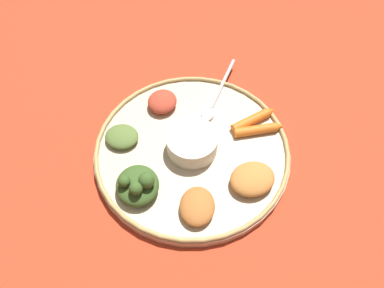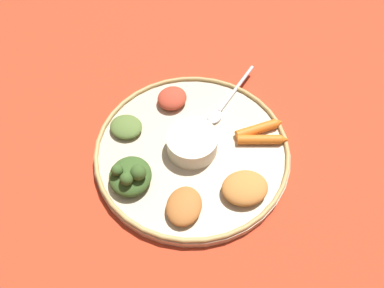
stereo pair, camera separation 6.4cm
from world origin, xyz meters
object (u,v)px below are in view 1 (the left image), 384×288
(center_bowl, at_px, (192,142))
(greens_pile, at_px, (138,185))
(spoon, at_px, (215,99))
(carrot_outer, at_px, (254,119))
(carrot_near_spoon, at_px, (259,130))

(center_bowl, height_order, greens_pile, greens_pile)
(spoon, relative_size, greens_pile, 1.71)
(carrot_outer, bearing_deg, carrot_near_spoon, -134.97)
(spoon, bearing_deg, carrot_outer, -100.58)
(center_bowl, relative_size, spoon, 0.51)
(carrot_near_spoon, relative_size, carrot_outer, 0.94)
(center_bowl, xyz_separation_m, carrot_outer, (0.10, -0.07, -0.01))
(greens_pile, bearing_deg, carrot_outer, -27.00)
(greens_pile, relative_size, carrot_near_spoon, 1.23)
(center_bowl, height_order, carrot_outer, center_bowl)
(greens_pile, height_order, carrot_near_spoon, greens_pile)
(greens_pile, distance_m, carrot_near_spoon, 0.24)
(center_bowl, relative_size, greens_pile, 0.88)
(carrot_outer, bearing_deg, spoon, 79.42)
(carrot_near_spoon, bearing_deg, carrot_outer, 45.03)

